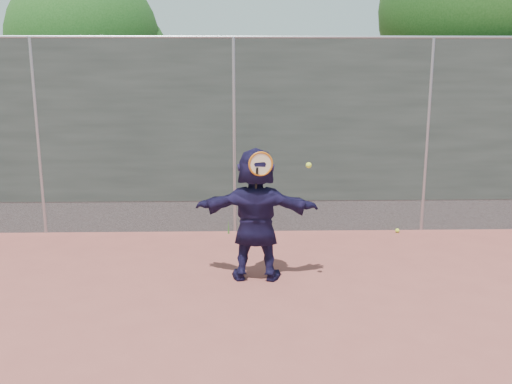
{
  "coord_description": "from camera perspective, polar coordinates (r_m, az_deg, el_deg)",
  "views": [
    {
      "loc": [
        0.12,
        -5.26,
        2.63
      ],
      "look_at": [
        0.29,
        1.46,
        1.1
      ],
      "focal_mm": 40.0,
      "sensor_mm": 36.0,
      "label": 1
    }
  ],
  "objects": [
    {
      "name": "ground",
      "position": [
        5.88,
        -2.5,
        -13.76
      ],
      "size": [
        80.0,
        80.0,
        0.0
      ],
      "primitive_type": "plane",
      "color": "#9E4C42",
      "rests_on": "ground"
    },
    {
      "name": "player",
      "position": [
        6.96,
        0.0,
        -2.21
      ],
      "size": [
        1.56,
        0.6,
        1.65
      ],
      "primitive_type": "imported",
      "rotation": [
        0.0,
        0.0,
        3.07
      ],
      "color": "#191336",
      "rests_on": "ground"
    },
    {
      "name": "ball_ground",
      "position": [
        9.32,
        13.95,
        -3.76
      ],
      "size": [
        0.07,
        0.07,
        0.07
      ],
      "primitive_type": "sphere",
      "color": "#CEE833",
      "rests_on": "ground"
    },
    {
      "name": "fence",
      "position": [
        8.82,
        -2.2,
        5.98
      ],
      "size": [
        20.0,
        0.06,
        3.03
      ],
      "color": "#38423D",
      "rests_on": "ground"
    },
    {
      "name": "swing_action",
      "position": [
        6.62,
        0.93,
        2.67
      ],
      "size": [
        0.73,
        0.22,
        0.51
      ],
      "color": "#C05F12",
      "rests_on": "ground"
    },
    {
      "name": "tree_right",
      "position": [
        11.95,
        21.93,
        16.05
      ],
      "size": [
        3.78,
        3.6,
        5.39
      ],
      "color": "#382314",
      "rests_on": "ground"
    },
    {
      "name": "tree_left",
      "position": [
        12.18,
        -15.99,
        13.79
      ],
      "size": [
        3.15,
        3.0,
        4.53
      ],
      "color": "#382314",
      "rests_on": "ground"
    },
    {
      "name": "weed_clump",
      "position": [
        9.0,
        -0.25,
        -3.3
      ],
      "size": [
        0.68,
        0.07,
        0.3
      ],
      "color": "#387226",
      "rests_on": "ground"
    }
  ]
}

